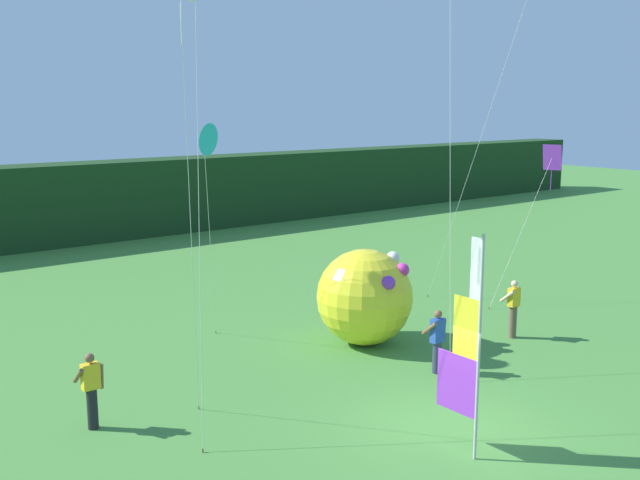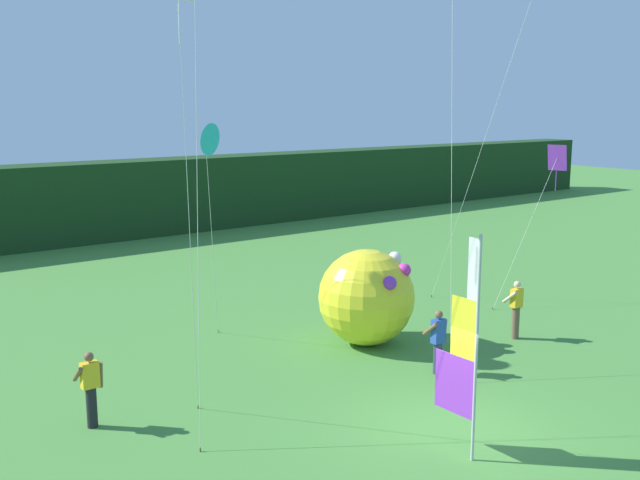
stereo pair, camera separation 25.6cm
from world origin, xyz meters
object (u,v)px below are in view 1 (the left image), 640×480
person_far_left (513,307)px  kite_white_diamond_4 (182,19)px  inflatable_balloon (365,297)px  person_near_banner (437,340)px  banner_flag (466,350)px  kite_cyan_delta_1 (204,139)px  person_mid_field (91,389)px  kite_purple_diamond_0 (550,164)px

person_far_left → kite_white_diamond_4: size_ratio=0.18×
inflatable_balloon → kite_white_diamond_4: (-6.71, -2.42, 6.83)m
inflatable_balloon → person_near_banner: bearing=-92.3°
banner_flag → kite_cyan_delta_1: 9.05m
banner_flag → person_mid_field: 7.67m
banner_flag → person_near_banner: 4.52m
kite_white_diamond_4 → person_far_left: bearing=1.0°
banner_flag → person_near_banner: bearing=49.5°
person_near_banner → person_far_left: (3.83, 0.60, 0.04)m
inflatable_balloon → kite_cyan_delta_1: kite_cyan_delta_1 is taller
person_mid_field → person_far_left: size_ratio=0.97×
person_near_banner → person_mid_field: (-8.01, 2.21, 0.01)m
person_far_left → kite_cyan_delta_1: (-7.50, 4.32, 4.85)m
banner_flag → person_far_left: (6.65, 3.91, -1.18)m
person_near_banner → banner_flag: bearing=-130.5°
person_near_banner → inflatable_balloon: (0.11, 2.85, 0.49)m
banner_flag → person_mid_field: (-5.18, 5.52, -1.22)m
banner_flag → kite_white_diamond_4: size_ratio=0.48×
banner_flag → person_near_banner: (2.82, 3.31, -1.22)m
person_mid_field → kite_white_diamond_4: kite_white_diamond_4 is taller
kite_cyan_delta_1 → person_far_left: bearing=-29.9°
person_near_banner → kite_cyan_delta_1: bearing=126.7°
kite_purple_diamond_0 → person_mid_field: bearing=-177.1°
inflatable_balloon → kite_cyan_delta_1: 6.17m
person_mid_field → inflatable_balloon: size_ratio=0.61×
person_mid_field → kite_white_diamond_4: (1.41, -1.78, 7.31)m
kite_purple_diamond_0 → inflatable_balloon: bearing=-178.5°
person_mid_field → person_far_left: person_far_left is taller
person_near_banner → inflatable_balloon: inflatable_balloon is taller
person_far_left → kite_purple_diamond_0: 6.68m
banner_flag → kite_cyan_delta_1: kite_cyan_delta_1 is taller
person_far_left → kite_white_diamond_4: (-10.43, -0.17, 7.28)m
person_mid_field → kite_cyan_delta_1: bearing=32.0°
person_far_left → inflatable_balloon: (-3.71, 2.24, 0.45)m
inflatable_balloon → kite_cyan_delta_1: (-3.79, 2.08, 4.40)m
person_mid_field → kite_purple_diamond_0: bearing=2.9°
kite_white_diamond_4 → person_near_banner: bearing=-3.7°
banner_flag → inflatable_balloon: 6.86m
kite_white_diamond_4 → kite_purple_diamond_0: bearing=9.7°
person_near_banner → kite_purple_diamond_0: kite_purple_diamond_0 is taller
banner_flag → person_mid_field: size_ratio=2.66×
person_far_left → kite_purple_diamond_0: (4.98, 2.46, 3.71)m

